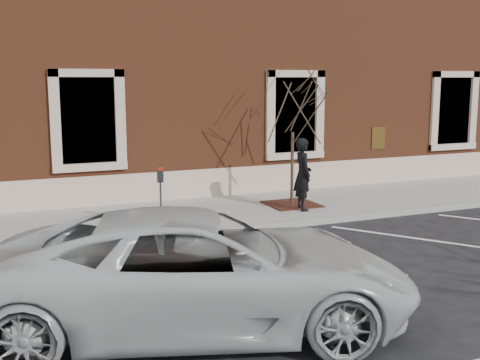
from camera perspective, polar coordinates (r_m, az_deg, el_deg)
name	(u,v)px	position (r m, az deg, el deg)	size (l,w,h in m)	color
ground	(250,231)	(13.85, 0.98, -4.87)	(120.00, 120.00, 0.00)	#28282B
sidewalk_near	(222,213)	(15.40, -1.68, -3.11)	(40.00, 3.50, 0.15)	#BBB9B0
curb_near	(251,228)	(13.79, 1.07, -4.62)	(40.00, 0.12, 0.15)	#9E9E99
parking_stripes	(296,257)	(11.95, 5.33, -7.27)	(28.00, 4.40, 0.01)	silver
building_civic	(156,62)	(20.72, -7.93, 10.99)	(40.00, 8.62, 8.00)	brown
man	(303,174)	(15.28, 5.98, 0.55)	(0.67, 0.44, 1.84)	black
parking_meter	(160,186)	(13.40, -7.55, -0.59)	(0.13, 0.10, 1.38)	#595B60
tree_grate	(292,204)	(16.03, 4.91, -2.29)	(1.30, 1.30, 0.03)	#472017
sapling	(293,112)	(15.72, 5.04, 6.43)	(2.10, 2.10, 3.51)	#423628
white_truck	(201,270)	(8.46, -3.75, -8.56)	(2.75, 5.96, 1.66)	silver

